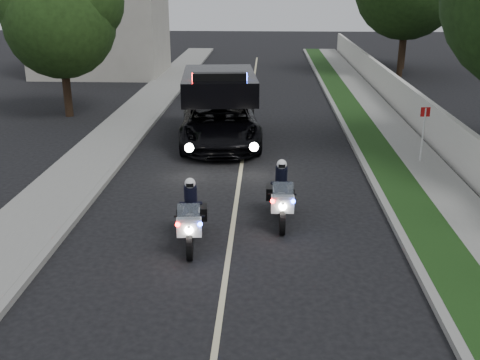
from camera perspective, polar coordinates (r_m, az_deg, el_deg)
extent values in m
plane|color=black|center=(12.29, -1.34, -8.86)|extent=(120.00, 120.00, 0.00)
cube|color=gray|center=(21.81, 11.36, 3.89)|extent=(0.20, 60.00, 0.15)
cube|color=#193814|center=(21.92, 13.17, 3.85)|extent=(1.20, 60.00, 0.16)
cube|color=gray|center=(22.20, 16.48, 3.75)|extent=(1.40, 60.00, 0.16)
cube|color=beige|center=(22.29, 19.15, 5.32)|extent=(0.22, 60.00, 1.50)
cube|color=gray|center=(22.11, -10.20, 4.18)|extent=(0.20, 60.00, 0.15)
cube|color=gray|center=(22.37, -12.96, 4.18)|extent=(2.00, 60.00, 0.16)
cube|color=#A8A396|center=(38.39, -14.15, 15.59)|extent=(8.00, 6.00, 7.00)
cube|color=#BFB78C|center=(21.59, 0.50, 3.93)|extent=(0.12, 50.00, 0.01)
imported|color=black|center=(21.55, -2.06, 3.87)|extent=(3.49, 6.51, 3.04)
imported|color=black|center=(29.24, -5.03, 8.04)|extent=(0.88, 1.89, 0.95)
imported|color=black|center=(29.24, -5.03, 8.04)|extent=(0.56, 0.38, 1.55)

